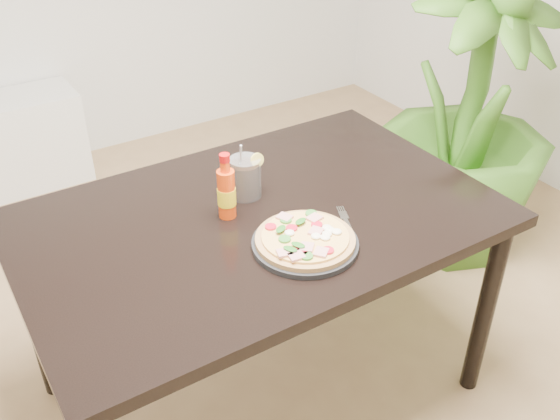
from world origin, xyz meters
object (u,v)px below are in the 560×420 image
plate (305,244)px  fork (347,223)px  dining_table (259,237)px  hot_sauce_bottle (226,192)px  cola_cup (245,178)px  houseplant (469,110)px  pizza (305,238)px

plate → fork: plate is taller
dining_table → hot_sauce_bottle: size_ratio=6.83×
dining_table → fork: size_ratio=7.78×
cola_cup → houseplant: size_ratio=0.14×
dining_table → cola_cup: cola_cup is taller
plate → houseplant: bearing=23.2°
plate → pizza: (0.00, -0.00, 0.02)m
hot_sauce_bottle → fork: bearing=-39.3°
plate → hot_sauce_bottle: 0.28m
hot_sauce_bottle → plate: bearing=-66.5°
plate → pizza: bearing=-83.7°
plate → houseplant: (1.20, 0.52, -0.09)m
cola_cup → fork: (0.17, -0.29, -0.06)m
pizza → fork: pizza is taller
plate → houseplant: size_ratio=0.22×
hot_sauce_bottle → houseplant: bearing=11.6°
plate → cola_cup: cola_cup is taller
pizza → hot_sauce_bottle: bearing=113.5°
pizza → cola_cup: (-0.01, 0.32, 0.03)m
dining_table → hot_sauce_bottle: bearing=154.2°
pizza → houseplant: bearing=23.3°
houseplant → dining_table: bearing=-165.9°
pizza → hot_sauce_bottle: size_ratio=1.34×
hot_sauce_bottle → fork: 0.36m
hot_sauce_bottle → pizza: bearing=-66.5°
cola_cup → pizza: bearing=-89.1°
dining_table → plate: bearing=-82.9°
plate → cola_cup: bearing=90.9°
pizza → cola_cup: 0.32m
cola_cup → houseplant: bearing=9.3°
pizza → cola_cup: size_ratio=1.47×
hot_sauce_bottle → houseplant: (1.31, 0.27, -0.16)m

